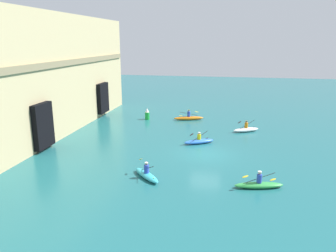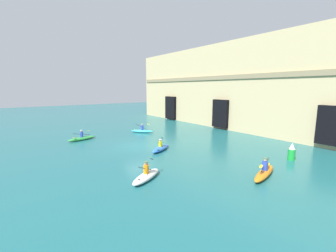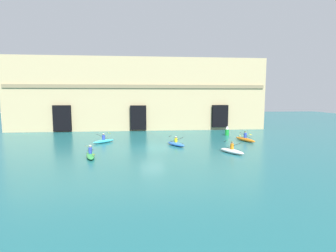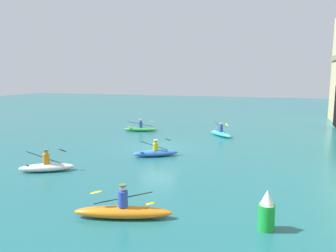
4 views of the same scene
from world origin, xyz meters
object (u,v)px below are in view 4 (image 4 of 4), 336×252
at_px(kayak_cyan, 221,133).
at_px(marker_buoy, 267,211).
at_px(kayak_blue, 156,153).
at_px(kayak_green, 141,129).
at_px(kayak_orange, 123,211).
at_px(kayak_white, 47,167).

xyz_separation_m(kayak_cyan, marker_buoy, (16.57, 4.29, 0.40)).
height_order(kayak_blue, kayak_cyan, kayak_cyan).
relative_size(kayak_blue, kayak_cyan, 1.11).
height_order(kayak_cyan, kayak_green, kayak_cyan).
bearing_deg(kayak_blue, kayak_green, -90.94).
relative_size(kayak_blue, marker_buoy, 2.08).
bearing_deg(kayak_orange, marker_buoy, -8.54).
relative_size(kayak_white, marker_buoy, 2.08).
xyz_separation_m(kayak_green, marker_buoy, (16.71, 11.71, 0.41)).
height_order(kayak_orange, marker_buoy, marker_buoy).
height_order(kayak_cyan, kayak_orange, kayak_orange).
distance_m(kayak_blue, kayak_white, 6.58).
bearing_deg(kayak_white, kayak_green, -117.71).
bearing_deg(kayak_green, kayak_blue, -74.23).
height_order(kayak_blue, marker_buoy, marker_buoy).
relative_size(kayak_green, marker_buoy, 2.34).
height_order(kayak_blue, kayak_white, kayak_white).
xyz_separation_m(kayak_white, marker_buoy, (3.28, 11.35, 0.38)).
xyz_separation_m(kayak_green, kayak_white, (13.43, 0.36, 0.03)).
bearing_deg(kayak_cyan, kayak_white, 108.55).
bearing_deg(kayak_white, marker_buoy, 134.64).
relative_size(kayak_green, kayak_orange, 0.90).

